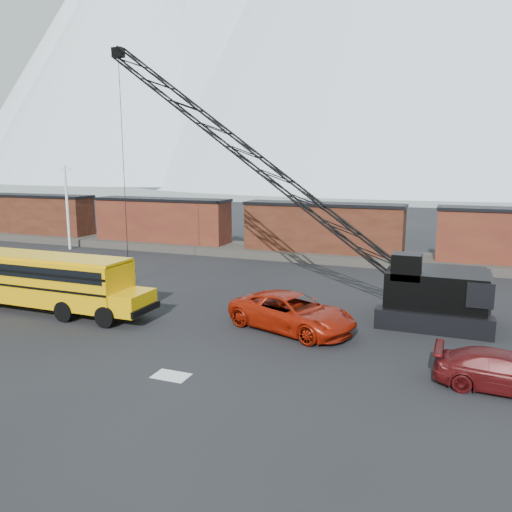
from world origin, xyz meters
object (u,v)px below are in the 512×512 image
Objects in this scene: crawler_crane at (261,164)px; red_pickup at (292,312)px; school_bus at (51,280)px; maroon_suv at (504,372)px.

red_pickup is at bearing -52.68° from crawler_crane.
school_bus is at bearing -147.25° from crawler_crane.
red_pickup is at bearing 70.14° from maroon_suv.
red_pickup is 0.28× the size of crawler_crane.
maroon_suv is (9.16, -3.59, -0.20)m from red_pickup.
school_bus is at bearing 117.24° from red_pickup.
maroon_suv is at bearing -32.64° from crawler_crane.
crawler_crane is (-3.39, 4.45, 7.22)m from red_pickup.
school_bus is 22.55m from maroon_suv.
red_pickup is 1.33× the size of maroon_suv.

